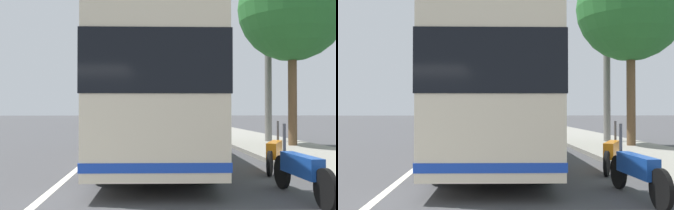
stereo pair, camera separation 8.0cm
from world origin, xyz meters
TOP-DOWN VIEW (x-y plane):
  - sidewalk_curb at (10.00, -7.07)m, footprint 110.00×3.60m
  - lane_divider_line at (10.00, 0.00)m, footprint 110.00×0.16m
  - coach_bus at (8.80, -2.11)m, footprint 11.31×2.82m
  - motorcycle_far_end at (3.57, -4.48)m, footprint 2.30×0.29m
  - motorcycle_mid_row at (6.46, -5.02)m, footprint 1.99×1.06m
  - car_oncoming at (32.08, 2.38)m, footprint 4.29×2.10m
  - car_ahead_same_lane at (30.94, -2.11)m, footprint 4.28×2.02m
  - roadside_tree_mid_block at (11.77, -7.61)m, footprint 4.30×4.30m
  - utility_pole at (13.84, -7.31)m, footprint 0.31×0.31m

SIDE VIEW (x-z plane):
  - lane_divider_line at x=10.00m, z-range 0.00..0.01m
  - sidewalk_curb at x=10.00m, z-range 0.00..0.14m
  - motorcycle_mid_row at x=6.46m, z-range -0.15..1.09m
  - motorcycle_far_end at x=3.57m, z-range -0.15..1.12m
  - car_ahead_same_lane at x=30.94m, z-range -0.03..1.41m
  - car_oncoming at x=32.08m, z-range -0.02..1.43m
  - coach_bus at x=8.80m, z-range 0.23..3.63m
  - utility_pole at x=13.84m, z-range 0.00..9.00m
  - roadside_tree_mid_block at x=11.77m, z-range 1.73..9.55m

